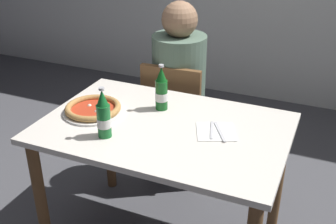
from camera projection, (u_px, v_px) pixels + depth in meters
dining_table_main at (164, 145)px, 2.09m from camera, size 1.20×0.80×0.75m
chair_behind_table at (176, 115)px, 2.72m from camera, size 0.42×0.42×0.85m
diner_seated at (179, 98)px, 2.72m from camera, size 0.34×0.34×1.21m
pizza_margherita_near at (93, 109)px, 2.15m from camera, size 0.31×0.31×0.04m
beer_bottle_left at (161, 91)px, 2.15m from camera, size 0.07×0.07×0.25m
beer_bottle_center at (104, 116)px, 1.90m from camera, size 0.07×0.07×0.25m
napkin_with_cutlery at (216, 131)px, 1.98m from camera, size 0.24×0.24×0.01m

